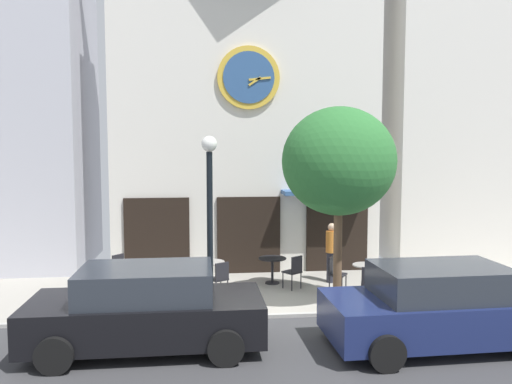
# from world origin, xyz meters

# --- Properties ---
(ground_plane) EXTENTS (27.40, 9.82, 0.13)m
(ground_plane) POSITION_xyz_m (0.00, -0.71, -0.02)
(ground_plane) COLOR #9E998E
(clock_building) EXTENTS (8.15, 3.32, 11.31)m
(clock_building) POSITION_xyz_m (-0.34, 5.22, 5.83)
(clock_building) COLOR silver
(clock_building) RESTS_ON ground_plane
(neighbor_building_right) EXTENTS (5.41, 3.20, 12.35)m
(neighbor_building_right) POSITION_xyz_m (7.13, 5.78, 6.17)
(neighbor_building_right) COLOR silver
(neighbor_building_right) RESTS_ON ground_plane
(street_lamp) EXTENTS (0.36, 0.36, 4.02)m
(street_lamp) POSITION_xyz_m (-1.55, 0.78, 2.04)
(street_lamp) COLOR black
(street_lamp) RESTS_ON ground_plane
(street_tree) EXTENTS (2.64, 2.37, 4.70)m
(street_tree) POSITION_xyz_m (1.42, 0.57, 3.43)
(street_tree) COLOR brown
(street_tree) RESTS_ON ground_plane
(cafe_table_center) EXTENTS (0.67, 0.67, 0.73)m
(cafe_table_center) POSITION_xyz_m (-3.42, 2.17, 0.50)
(cafe_table_center) COLOR black
(cafe_table_center) RESTS_ON ground_plane
(cafe_table_near_curb) EXTENTS (0.73, 0.73, 0.74)m
(cafe_table_near_curb) POSITION_xyz_m (-1.50, 2.46, 0.53)
(cafe_table_near_curb) COLOR black
(cafe_table_near_curb) RESTS_ON ground_plane
(cafe_table_near_door) EXTENTS (0.77, 0.77, 0.72)m
(cafe_table_near_door) POSITION_xyz_m (0.20, 2.85, 0.53)
(cafe_table_near_door) COLOR black
(cafe_table_near_door) RESTS_ON ground_plane
(cafe_table_center_left) EXTENTS (0.69, 0.69, 0.74)m
(cafe_table_center_left) POSITION_xyz_m (2.48, 1.68, 0.52)
(cafe_table_center_left) COLOR black
(cafe_table_center_left) RESTS_ON ground_plane
(cafe_chair_near_tree) EXTENTS (0.53, 0.53, 0.90)m
(cafe_chair_near_tree) POSITION_xyz_m (-2.00, 1.84, 0.53)
(cafe_chair_near_tree) COLOR black
(cafe_chair_near_tree) RESTS_ON ground_plane
(cafe_chair_under_awning) EXTENTS (0.56, 0.56, 0.90)m
(cafe_chair_under_awning) POSITION_xyz_m (-3.92, 2.84, 0.53)
(cafe_chair_under_awning) COLOR black
(cafe_chair_under_awning) RESTS_ON ground_plane
(cafe_chair_facing_street) EXTENTS (0.54, 0.54, 0.90)m
(cafe_chair_facing_street) POSITION_xyz_m (-1.29, 1.70, 0.53)
(cafe_chair_facing_street) COLOR black
(cafe_chair_facing_street) RESTS_ON ground_plane
(cafe_chair_outer) EXTENTS (0.56, 0.56, 0.90)m
(cafe_chair_outer) POSITION_xyz_m (0.70, 2.22, 0.53)
(cafe_chair_outer) COLOR black
(cafe_chair_outer) RESTS_ON ground_plane
(cafe_chair_left_end) EXTENTS (0.51, 0.51, 0.90)m
(cafe_chair_left_end) POSITION_xyz_m (2.29, 0.82, 0.53)
(cafe_chair_left_end) COLOR black
(cafe_chair_left_end) RESTS_ON ground_plane
(cafe_chair_by_entrance) EXTENTS (0.51, 0.51, 0.90)m
(cafe_chair_by_entrance) POSITION_xyz_m (-4.28, 2.04, 0.53)
(cafe_chair_by_entrance) COLOR black
(cafe_chair_by_entrance) RESTS_ON ground_plane
(cafe_chair_curbside) EXTENTS (0.56, 0.56, 0.90)m
(cafe_chair_curbside) POSITION_xyz_m (1.73, 1.93, 0.53)
(cafe_chair_curbside) COLOR black
(cafe_chair_curbside) RESTS_ON ground_plane
(pedestrian_orange) EXTENTS (0.41, 0.41, 1.67)m
(pedestrian_orange) POSITION_xyz_m (1.86, 2.80, 0.86)
(pedestrian_orange) COLOR #2D2D38
(pedestrian_orange) RESTS_ON ground_plane
(parked_car_black) EXTENTS (4.31, 2.04, 1.55)m
(parked_car_black) POSITION_xyz_m (-2.76, -1.45, 0.76)
(parked_car_black) COLOR black
(parked_car_black) RESTS_ON ground_plane
(parked_car_navy) EXTENTS (4.35, 2.12, 1.55)m
(parked_car_navy) POSITION_xyz_m (2.72, -1.92, 0.76)
(parked_car_navy) COLOR navy
(parked_car_navy) RESTS_ON ground_plane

